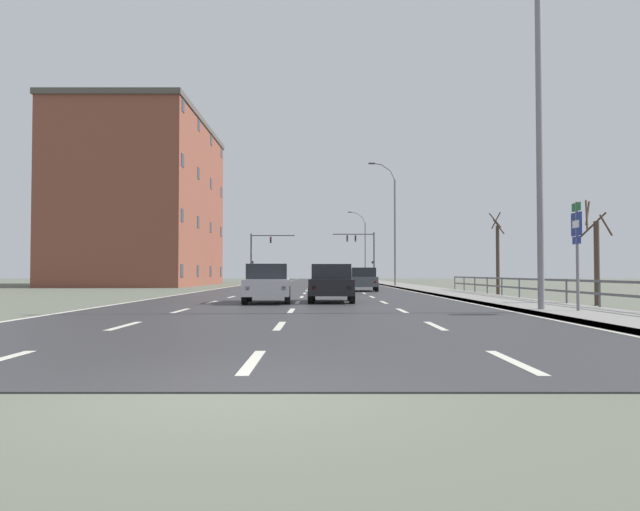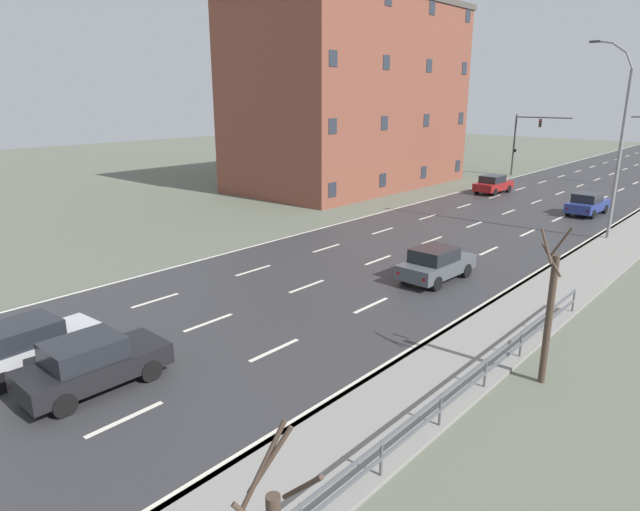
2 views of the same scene
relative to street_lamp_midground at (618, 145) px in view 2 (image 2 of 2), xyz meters
The scene contains 12 objects.
ground_plane 9.34m from the street_lamp_midground, behind, with size 160.00×160.00×0.12m.
road_asphalt_strip 16.12m from the street_lamp_midground, 119.42° to the left, with size 14.00×120.00×0.03m.
guardrail 27.90m from the street_lamp_midground, 85.00° to the right, with size 0.07×28.11×1.00m.
street_lamp_midground is the anchor object (origin of this frame).
traffic_signal_left 27.14m from the street_lamp_midground, 121.87° to the left, with size 5.64×0.36×6.27m.
car_far_right 14.51m from the street_lamp_midground, 105.42° to the right, with size 1.96×4.17×1.57m.
car_distant 16.64m from the street_lamp_midground, 137.87° to the left, with size 1.99×4.18×1.57m.
car_near_left 29.31m from the street_lamp_midground, 102.12° to the right, with size 1.89×4.13×1.57m.
car_far_left 30.58m from the street_lamp_midground, 106.64° to the right, with size 2.01×4.19×1.57m.
car_near_right 8.58m from the street_lamp_midground, 114.21° to the left, with size 1.97×4.17×1.57m.
brick_building 24.99m from the street_lamp_midground, 165.39° to the left, with size 12.25×22.30×16.34m.
bare_tree_mid 20.02m from the street_lamp_midground, 79.98° to the right, with size 0.80×0.81×4.68m.
Camera 2 is at (15.63, 12.06, 8.10)m, focal length 31.04 mm.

